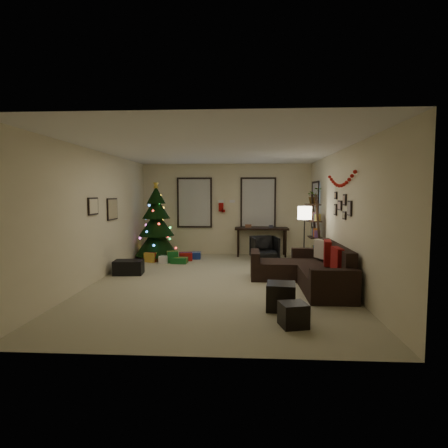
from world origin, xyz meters
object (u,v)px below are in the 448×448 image
(sofa, at_px, (310,271))
(bookshelf, at_px, (316,232))
(christmas_tree, at_px, (157,226))
(desk_chair, at_px, (264,248))
(desk, at_px, (262,231))

(sofa, xyz_separation_m, bookshelf, (0.44, 1.72, 0.60))
(christmas_tree, relative_size, desk_chair, 3.33)
(desk_chair, bearing_deg, bookshelf, -50.43)
(christmas_tree, relative_size, sofa, 0.87)
(desk, xyz_separation_m, bookshelf, (1.25, -1.64, 0.14))
(desk, height_order, bookshelf, bookshelf)
(sofa, xyz_separation_m, desk_chair, (-0.76, 2.71, 0.06))
(desk, xyz_separation_m, desk_chair, (0.06, -0.65, -0.41))
(sofa, height_order, desk, same)
(sofa, relative_size, desk_chair, 3.83)
(sofa, bearing_deg, christmas_tree, 144.07)
(christmas_tree, bearing_deg, desk, 11.99)
(sofa, height_order, bookshelf, bookshelf)
(christmas_tree, distance_m, desk, 3.02)
(christmas_tree, distance_m, sofa, 4.69)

